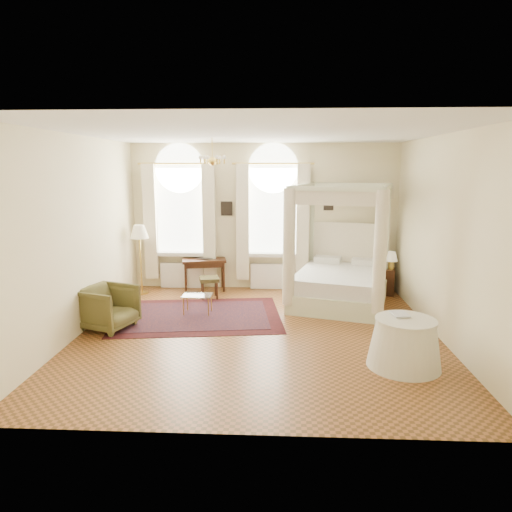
{
  "coord_description": "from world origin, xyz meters",
  "views": [
    {
      "loc": [
        0.33,
        -7.34,
        2.77
      ],
      "look_at": [
        -0.05,
        0.4,
        1.26
      ],
      "focal_mm": 32.0,
      "sensor_mm": 36.0,
      "label": 1
    }
  ],
  "objects_px": {
    "canopy_bed": "(340,278)",
    "armchair": "(108,308)",
    "stool": "(209,281)",
    "writing_desk": "(204,264)",
    "side_table": "(405,343)",
    "nightstand": "(385,281)",
    "floor_lamp": "(139,235)",
    "coffee_table": "(197,297)"
  },
  "relations": [
    {
      "from": "coffee_table",
      "to": "nightstand",
      "type": "bearing_deg",
      "value": 21.98
    },
    {
      "from": "stool",
      "to": "floor_lamp",
      "type": "height_order",
      "value": "floor_lamp"
    },
    {
      "from": "coffee_table",
      "to": "side_table",
      "type": "bearing_deg",
      "value": -33.53
    },
    {
      "from": "nightstand",
      "to": "floor_lamp",
      "type": "xyz_separation_m",
      "value": [
        -5.4,
        -0.22,
        1.02
      ]
    },
    {
      "from": "coffee_table",
      "to": "floor_lamp",
      "type": "xyz_separation_m",
      "value": [
        -1.49,
        1.36,
        0.97
      ]
    },
    {
      "from": "armchair",
      "to": "writing_desk",
      "type": "bearing_deg",
      "value": -6.72
    },
    {
      "from": "writing_desk",
      "to": "floor_lamp",
      "type": "distance_m",
      "value": 1.56
    },
    {
      "from": "armchair",
      "to": "floor_lamp",
      "type": "height_order",
      "value": "floor_lamp"
    },
    {
      "from": "canopy_bed",
      "to": "coffee_table",
      "type": "relative_size",
      "value": 4.68
    },
    {
      "from": "stool",
      "to": "armchair",
      "type": "xyz_separation_m",
      "value": [
        -1.47,
        -1.95,
        -0.0
      ]
    },
    {
      "from": "nightstand",
      "to": "coffee_table",
      "type": "bearing_deg",
      "value": -158.02
    },
    {
      "from": "stool",
      "to": "coffee_table",
      "type": "bearing_deg",
      "value": -93.59
    },
    {
      "from": "writing_desk",
      "to": "coffee_table",
      "type": "height_order",
      "value": "writing_desk"
    },
    {
      "from": "writing_desk",
      "to": "floor_lamp",
      "type": "bearing_deg",
      "value": -165.86
    },
    {
      "from": "writing_desk",
      "to": "side_table",
      "type": "height_order",
      "value": "writing_desk"
    },
    {
      "from": "coffee_table",
      "to": "armchair",
      "type": "bearing_deg",
      "value": -147.63
    },
    {
      "from": "nightstand",
      "to": "armchair",
      "type": "distance_m",
      "value": 5.86
    },
    {
      "from": "coffee_table",
      "to": "floor_lamp",
      "type": "distance_m",
      "value": 2.24
    },
    {
      "from": "writing_desk",
      "to": "armchair",
      "type": "height_order",
      "value": "armchair"
    },
    {
      "from": "nightstand",
      "to": "side_table",
      "type": "distance_m",
      "value": 3.82
    },
    {
      "from": "side_table",
      "to": "armchair",
      "type": "bearing_deg",
      "value": 164.51
    },
    {
      "from": "canopy_bed",
      "to": "armchair",
      "type": "bearing_deg",
      "value": -158.22
    },
    {
      "from": "stool",
      "to": "floor_lamp",
      "type": "bearing_deg",
      "value": 169.2
    },
    {
      "from": "canopy_bed",
      "to": "floor_lamp",
      "type": "xyz_separation_m",
      "value": [
        -4.3,
        0.57,
        0.76
      ]
    },
    {
      "from": "nightstand",
      "to": "floor_lamp",
      "type": "distance_m",
      "value": 5.5
    },
    {
      "from": "canopy_bed",
      "to": "armchair",
      "type": "relative_size",
      "value": 3.18
    },
    {
      "from": "writing_desk",
      "to": "floor_lamp",
      "type": "relative_size",
      "value": 0.68
    },
    {
      "from": "stool",
      "to": "armchair",
      "type": "height_order",
      "value": "armchair"
    },
    {
      "from": "nightstand",
      "to": "stool",
      "type": "distance_m",
      "value": 3.87
    },
    {
      "from": "writing_desk",
      "to": "side_table",
      "type": "xyz_separation_m",
      "value": [
        3.46,
        -3.9,
        -0.28
      ]
    },
    {
      "from": "stool",
      "to": "coffee_table",
      "type": "height_order",
      "value": "stool"
    },
    {
      "from": "writing_desk",
      "to": "coffee_table",
      "type": "distance_m",
      "value": 1.73
    },
    {
      "from": "canopy_bed",
      "to": "armchair",
      "type": "distance_m",
      "value": 4.54
    },
    {
      "from": "armchair",
      "to": "side_table",
      "type": "bearing_deg",
      "value": -86.2
    },
    {
      "from": "canopy_bed",
      "to": "side_table",
      "type": "relative_size",
      "value": 2.58
    },
    {
      "from": "canopy_bed",
      "to": "coffee_table",
      "type": "xyz_separation_m",
      "value": [
        -2.81,
        -0.79,
        -0.21
      ]
    },
    {
      "from": "writing_desk",
      "to": "stool",
      "type": "distance_m",
      "value": 0.71
    },
    {
      "from": "nightstand",
      "to": "side_table",
      "type": "xyz_separation_m",
      "value": [
        -0.58,
        -3.78,
        0.05
      ]
    },
    {
      "from": "writing_desk",
      "to": "side_table",
      "type": "relative_size",
      "value": 1.02
    },
    {
      "from": "canopy_bed",
      "to": "floor_lamp",
      "type": "bearing_deg",
      "value": 172.51
    },
    {
      "from": "side_table",
      "to": "writing_desk",
      "type": "bearing_deg",
      "value": 131.6
    },
    {
      "from": "writing_desk",
      "to": "stool",
      "type": "height_order",
      "value": "writing_desk"
    }
  ]
}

